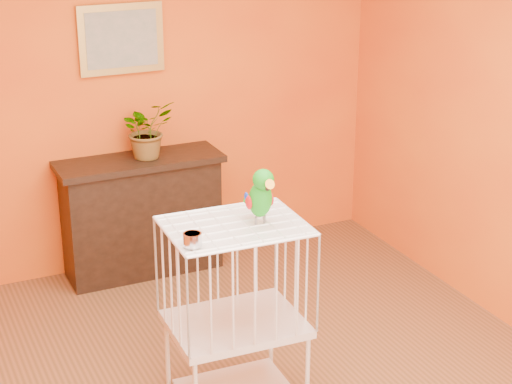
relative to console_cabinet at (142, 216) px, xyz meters
name	(u,v)px	position (x,y,z in m)	size (l,w,h in m)	color
room_shell	(251,147)	(-0.03, -2.04, 1.13)	(4.50, 4.50, 4.50)	orange
console_cabinet	(142,216)	(0.00, 0.00, 0.00)	(1.22, 0.44, 0.90)	black
potted_plant	(146,134)	(0.07, 0.04, 0.62)	(0.38, 0.42, 0.33)	#26722D
framed_picture	(121,39)	(-0.03, 0.18, 1.30)	(0.62, 0.04, 0.50)	#AA8B3D
birdcage	(236,315)	(-0.07, -1.90, 0.13)	(0.75, 0.58, 1.12)	silver
feed_cup	(192,239)	(-0.37, -2.06, 0.70)	(0.10, 0.10, 0.07)	silver
parrot	(260,195)	(0.07, -1.94, 0.83)	(0.15, 0.28, 0.32)	#59544C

